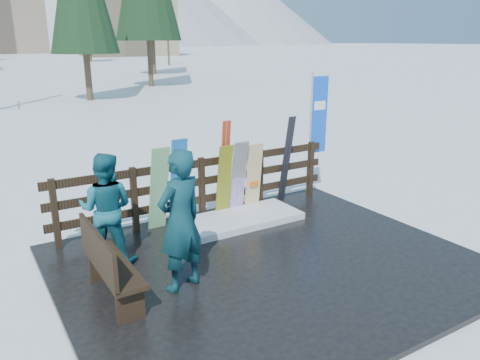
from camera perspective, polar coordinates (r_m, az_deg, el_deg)
ground at (r=7.21m, az=3.57°, el=-10.49°), size 700.00×700.00×0.00m
deck at (r=7.19m, az=3.57°, el=-10.21°), size 6.00×5.00×0.08m
fence at (r=8.69m, az=-4.68°, el=-0.43°), size 5.60×0.10×1.15m
snow_patch at (r=8.61m, az=0.02°, el=-4.77°), size 2.24×1.00×0.12m
bench at (r=6.22m, az=-15.86°, el=-9.71°), size 0.41×1.50×0.97m
snowboard_0 at (r=8.22m, az=-7.57°, el=-0.41°), size 0.29×0.30×1.63m
snowboard_1 at (r=8.11m, az=-9.87°, el=-1.11°), size 0.32×0.41×1.53m
snowboard_2 at (r=8.65m, az=-1.92°, el=-0.18°), size 0.29×0.25×1.40m
snowboard_3 at (r=8.80m, az=-0.18°, el=0.24°), size 0.29×0.26×1.43m
snowboard_4 at (r=8.78m, az=-0.36°, el=0.22°), size 0.31×0.36×1.44m
snowboard_5 at (r=8.99m, az=1.67°, el=0.28°), size 0.32×0.18×1.35m
ski_pair_a at (r=8.68m, az=-1.88°, el=1.35°), size 0.16×0.21×1.83m
ski_pair_b at (r=9.44m, az=5.67°, el=2.45°), size 0.17×0.34×1.80m
rental_flag at (r=10.02m, az=9.35°, el=7.27°), size 0.45×0.04×2.60m
person_front at (r=6.14m, az=-7.28°, el=-4.97°), size 0.80×0.64×1.92m
person_back at (r=7.13m, az=-16.00°, el=-3.39°), size 1.03×0.98×1.68m
trees at (r=52.51m, az=-22.67°, el=18.42°), size 42.05×68.74×13.93m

